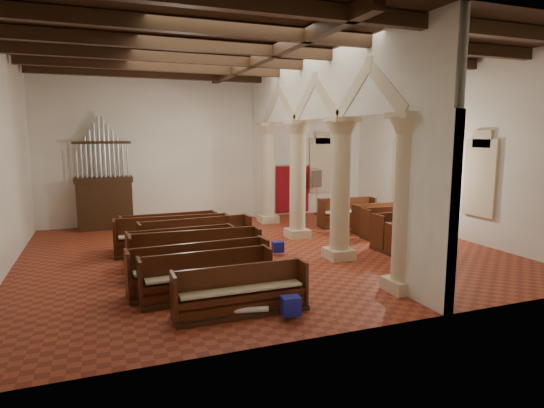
{
  "coord_description": "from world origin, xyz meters",
  "views": [
    {
      "loc": [
        -4.59,
        -12.87,
        3.57
      ],
      "look_at": [
        0.47,
        0.5,
        1.4
      ],
      "focal_mm": 30.0,
      "sensor_mm": 36.0,
      "label": 1
    }
  ],
  "objects": [
    {
      "name": "pipe_organ",
      "position": [
        -4.5,
        5.5,
        1.37
      ],
      "size": [
        2.1,
        0.85,
        4.4
      ],
      "color": "black",
      "rests_on": "floor"
    },
    {
      "name": "nave_pew_5",
      "position": [
        -2.02,
        0.34,
        0.36
      ],
      "size": [
        3.4,
        0.96,
        1.11
      ],
      "rotation": [
        0.0,
        0.0,
        0.07
      ],
      "color": "black",
      "rests_on": "floor"
    },
    {
      "name": "tube_heater_a",
      "position": [
        -2.18,
        -4.69,
        0.16
      ],
      "size": [
        1.14,
        0.34,
        0.11
      ],
      "primitive_type": "cylinder",
      "rotation": [
        0.0,
        1.57,
        -0.2
      ],
      "color": "silver",
      "rests_on": "floor"
    },
    {
      "name": "wall_right",
      "position": [
        7.0,
        0.0,
        3.0
      ],
      "size": [
        0.02,
        12.0,
        6.0
      ],
      "primitive_type": "cube",
      "color": "white",
      "rests_on": "floor"
    },
    {
      "name": "nave_pew_3",
      "position": [
        -2.4,
        -1.58,
        0.38
      ],
      "size": [
        3.35,
        0.89,
        1.14
      ],
      "rotation": [
        0.0,
        0.0,
        -0.04
      ],
      "color": "black",
      "rests_on": "floor"
    },
    {
      "name": "processional_banner",
      "position": [
        4.52,
        5.49,
        0.77
      ],
      "size": [
        0.5,
        0.63,
        2.17
      ],
      "rotation": [
        0.0,
        0.0,
        0.08
      ],
      "color": "black",
      "rests_on": "floor"
    },
    {
      "name": "ceiling_beams",
      "position": [
        0.0,
        0.0,
        5.82
      ],
      "size": [
        13.8,
        11.8,
        0.3
      ],
      "primitive_type": null,
      "color": "black",
      "rests_on": "wall_back"
    },
    {
      "name": "nave_pew_2",
      "position": [
        -2.56,
        -2.79,
        0.36
      ],
      "size": [
        3.3,
        0.91,
        1.1
      ],
      "rotation": [
        0.0,
        0.0,
        0.06
      ],
      "color": "black",
      "rests_on": "floor"
    },
    {
      "name": "hymnal_box_b",
      "position": [
        -0.88,
        -1.83,
        0.28
      ],
      "size": [
        0.43,
        0.39,
        0.37
      ],
      "primitive_type": "cube",
      "rotation": [
        0.0,
        0.0,
        -0.27
      ],
      "color": "navy",
      "rests_on": "floor"
    },
    {
      "name": "floor",
      "position": [
        0.0,
        0.0,
        0.0
      ],
      "size": [
        14.0,
        14.0,
        0.0
      ],
      "primitive_type": "plane",
      "color": "maroon",
      "rests_on": "ground"
    },
    {
      "name": "aisle_pew_4",
      "position": [
        4.41,
        2.58,
        0.38
      ],
      "size": [
        2.3,
        0.9,
        1.13
      ],
      "rotation": [
        0.0,
        0.0,
        -0.07
      ],
      "color": "black",
      "rests_on": "floor"
    },
    {
      "name": "nave_pew_4",
      "position": [
        -2.61,
        -0.56,
        0.34
      ],
      "size": [
        2.95,
        0.83,
        1.03
      ],
      "rotation": [
        0.0,
        0.0,
        0.05
      ],
      "color": "black",
      "rests_on": "floor"
    },
    {
      "name": "aisle_pew_1",
      "position": [
        4.44,
        -1.08,
        0.39
      ],
      "size": [
        2.31,
        0.92,
        1.15
      ],
      "rotation": [
        0.0,
        0.0,
        0.07
      ],
      "color": "black",
      "rests_on": "floor"
    },
    {
      "name": "aisle_pew_2",
      "position": [
        4.9,
        0.34,
        0.36
      ],
      "size": [
        2.18,
        0.75,
        1.08
      ],
      "rotation": [
        0.0,
        0.0,
        0.01
      ],
      "color": "black",
      "rests_on": "floor"
    },
    {
      "name": "wall_back",
      "position": [
        0.0,
        6.0,
        3.0
      ],
      "size": [
        14.0,
        0.02,
        6.0
      ],
      "primitive_type": "cube",
      "color": "white",
      "rests_on": "floor"
    },
    {
      "name": "aisle_pew_0",
      "position": [
        4.31,
        -1.83,
        0.33
      ],
      "size": [
        1.99,
        0.7,
        0.98
      ],
      "rotation": [
        0.0,
        0.0,
        -0.02
      ],
      "color": "black",
      "rests_on": "floor"
    },
    {
      "name": "hymnal_box_c",
      "position": [
        0.27,
        -0.53,
        0.26
      ],
      "size": [
        0.33,
        0.27,
        0.32
      ],
      "primitive_type": "cube",
      "rotation": [
        0.0,
        0.0,
        -0.03
      ],
      "color": "#163299",
      "rests_on": "floor"
    },
    {
      "name": "window_right_b",
      "position": [
        6.98,
        2.5,
        2.2
      ],
      "size": [
        0.03,
        1.0,
        2.2
      ],
      "primitive_type": "cube",
      "color": "#2E684F",
      "rests_on": "wall_right"
    },
    {
      "name": "arcade",
      "position": [
        1.8,
        0.0,
        3.56
      ],
      "size": [
        0.9,
        11.9,
        6.0
      ],
      "color": "beige",
      "rests_on": "floor"
    },
    {
      "name": "dossal_curtain",
      "position": [
        3.5,
        5.92,
        1.17
      ],
      "size": [
        1.8,
        0.07,
        2.17
      ],
      "color": "maroon",
      "rests_on": "floor"
    },
    {
      "name": "nave_pew_1",
      "position": [
        -2.53,
        -3.35,
        0.34
      ],
      "size": [
        2.93,
        0.77,
        1.03
      ],
      "rotation": [
        0.0,
        0.0,
        0.03
      ],
      "color": "black",
      "rests_on": "floor"
    },
    {
      "name": "nave_pew_0",
      "position": [
        -2.08,
        -4.48,
        0.32
      ],
      "size": [
        2.74,
        0.67,
        0.98
      ],
      "rotation": [
        0.0,
        0.0,
        0.0
      ],
      "color": "black",
      "rests_on": "floor"
    },
    {
      "name": "aisle_pew_3",
      "position": [
        4.88,
        1.17,
        0.36
      ],
      "size": [
        1.91,
        0.83,
        1.08
      ],
      "rotation": [
        0.0,
        0.0,
        0.06
      ],
      "color": "black",
      "rests_on": "floor"
    },
    {
      "name": "lectern",
      "position": [
        -3.93,
        5.49,
        0.45
      ],
      "size": [
        0.52,
        0.55,
        1.09
      ],
      "rotation": [
        0.0,
        0.0,
        0.31
      ],
      "color": "#3E2613",
      "rests_on": "floor"
    },
    {
      "name": "hymnal_box_a",
      "position": [
        -1.26,
        -5.09,
        0.28
      ],
      "size": [
        0.4,
        0.34,
        0.36
      ],
      "primitive_type": "cube",
      "rotation": [
        0.0,
        0.0,
        -0.13
      ],
      "color": "navy",
      "rests_on": "floor"
    },
    {
      "name": "window_right_a",
      "position": [
        6.98,
        -1.5,
        2.2
      ],
      "size": [
        0.03,
        1.0,
        2.2
      ],
      "primitive_type": "cube",
      "color": "#2E684F",
      "rests_on": "wall_right"
    },
    {
      "name": "tube_heater_b",
      "position": [
        -1.43,
        -2.88,
        0.16
      ],
      "size": [
        0.97,
        0.16,
        0.1
      ],
      "primitive_type": "cylinder",
      "rotation": [
        0.0,
        1.57,
        0.07
      ],
      "color": "silver",
      "rests_on": "floor"
    },
    {
      "name": "wall_front",
      "position": [
        0.0,
        -6.0,
        3.0
      ],
      "size": [
        14.0,
        0.02,
        6.0
      ],
      "primitive_type": "cube",
      "color": "white",
      "rests_on": "floor"
    },
    {
      "name": "window_back",
      "position": [
        5.0,
        5.98,
        2.2
      ],
      "size": [
        1.0,
        0.03,
        2.2
      ],
      "primitive_type": "cube",
      "color": "#2E684F",
      "rests_on": "wall_back"
    },
    {
      "name": "nave_pew_6",
      "position": [
        -2.63,
        0.87,
        0.37
      ],
      "size": [
        3.46,
        0.91,
        1.12
      ],
      "rotation": [
        0.0,
        0.0,
        -0.05
      ],
      "color": "black",
      "rests_on": "floor"
    },
    {
      "name": "nave_pew_7",
      "position": [
        -2.61,
        1.72,
        0.35
      ],
      "size": [
        3.06,
        0.82,
        1.07
      ],
      "rotation": [
        0.0,
        0.0,
        0.04
      ],
      "color": "black",
      "rests_on": "floor"
    },
    {
      "name": "ceiling",
      "position": [
        0.0,
        0.0,
        6.0
      ],
      "size": [
        14.0,
        14.0,
        0.0
      ],
      "primitive_type": "plane",
      "rotation": [
        3.14,
        0.0,
        0.0
      ],
      "color": "#341D11",
      "rests_on": "wall_back"
    }
  ]
}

